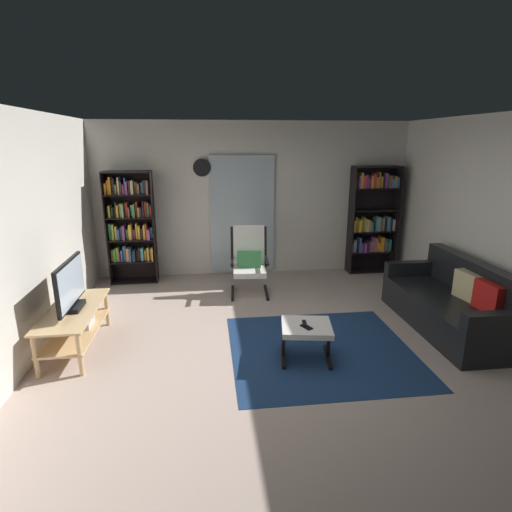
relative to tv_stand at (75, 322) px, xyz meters
The scene contains 15 objects.
ground_plane 2.36m from the tv_stand, ahead, with size 7.02×7.02×0.00m, color #BFA79B.
wall_back 3.58m from the tv_stand, 47.85° to the left, with size 5.60×0.06×2.60m, color silver.
wall_left 1.11m from the tv_stand, 138.31° to the right, with size 0.06×6.00×2.60m, color silver.
glass_door_panel 3.34m from the tv_stand, 49.70° to the left, with size 1.10×0.01×2.00m, color silver.
area_rug 2.78m from the tv_stand, ahead, with size 2.02×1.91×0.01m, color navy.
tv_stand is the anchor object (origin of this frame).
television 0.42m from the tv_stand, 81.73° to the right, with size 0.20×0.84×0.55m.
bookshelf_near_tv 2.37m from the tv_stand, 82.90° to the left, with size 0.75×0.30×1.82m.
bookshelf_near_sofa 5.01m from the tv_stand, 28.02° to the left, with size 0.83×0.30×1.87m.
leather_sofa 4.52m from the tv_stand, ahead, with size 0.83×1.95×0.85m.
lounge_armchair 2.64m from the tv_stand, 36.09° to the left, with size 0.60×0.69×1.02m.
ottoman 2.58m from the tv_stand, 12.39° to the right, with size 0.59×0.56×0.40m.
tv_remote 2.56m from the tv_stand, 12.13° to the right, with size 0.04×0.14×0.02m, color black.
cell_phone 2.57m from the tv_stand, 13.84° to the right, with size 0.07×0.14×0.01m, color black.
wall_clock 3.25m from the tv_stand, 59.72° to the left, with size 0.29×0.03×0.29m.
Camera 1 is at (-0.80, -4.04, 2.27)m, focal length 28.50 mm.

